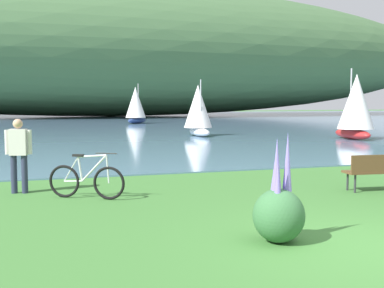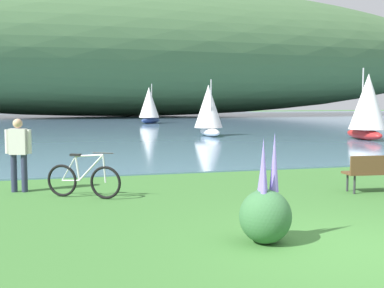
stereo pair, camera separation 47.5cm
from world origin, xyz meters
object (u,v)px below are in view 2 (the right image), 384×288
at_px(sailboat_nearest_to_shore, 209,110).
at_px(sailboat_toward_hillside, 367,106).
at_px(bicycle_leaning_near_bench, 84,180).
at_px(park_bench_near_camera, 384,170).
at_px(person_at_shoreline, 18,150).
at_px(sailboat_far_off, 149,105).

distance_m(sailboat_nearest_to_shore, sailboat_toward_hillside, 8.96).
xyz_separation_m(sailboat_nearest_to_shore, sailboat_toward_hillside, (7.28, -5.22, 0.25)).
xyz_separation_m(bicycle_leaning_near_bench, sailboat_toward_hillside, (15.51, 12.03, 1.47)).
bearing_deg(park_bench_near_camera, bicycle_leaning_near_bench, 170.28).
xyz_separation_m(park_bench_near_camera, bicycle_leaning_near_bench, (-6.75, 1.16, -0.12)).
distance_m(park_bench_near_camera, sailboat_nearest_to_shore, 18.50).
distance_m(park_bench_near_camera, sailboat_toward_hillside, 15.88).
height_order(bicycle_leaning_near_bench, person_at_shoreline, person_at_shoreline).
height_order(park_bench_near_camera, bicycle_leaning_near_bench, bicycle_leaning_near_bench).
bearing_deg(sailboat_far_off, park_bench_near_camera, -91.73).
distance_m(park_bench_near_camera, sailboat_far_off, 35.92).
bearing_deg(person_at_shoreline, sailboat_nearest_to_shore, 59.14).
height_order(sailboat_nearest_to_shore, sailboat_toward_hillside, sailboat_toward_hillside).
relative_size(sailboat_nearest_to_shore, sailboat_toward_hillside, 0.87).
bearing_deg(sailboat_far_off, bicycle_leaning_near_bench, -102.71).
bearing_deg(park_bench_near_camera, sailboat_toward_hillside, 56.39).
xyz_separation_m(person_at_shoreline, sailboat_far_off, (9.24, 33.61, 0.82)).
bearing_deg(bicycle_leaning_near_bench, person_at_shoreline, 141.66).
xyz_separation_m(park_bench_near_camera, person_at_shoreline, (-8.16, 2.27, 0.46)).
bearing_deg(sailboat_far_off, sailboat_nearest_to_shore, -88.69).
height_order(bicycle_leaning_near_bench, sailboat_far_off, sailboat_far_off).
bearing_deg(sailboat_toward_hillside, bicycle_leaning_near_bench, -142.21).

